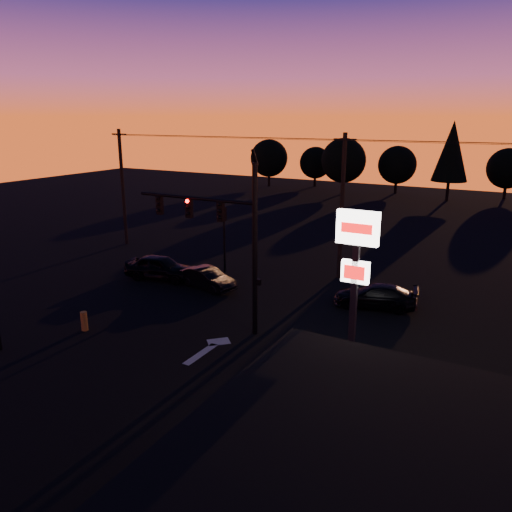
{
  "coord_description": "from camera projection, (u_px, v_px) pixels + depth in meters",
  "views": [
    {
      "loc": [
        12.16,
        -14.95,
        9.92
      ],
      "look_at": [
        1.0,
        5.0,
        3.5
      ],
      "focal_mm": 35.0,
      "sensor_mm": 36.0,
      "label": 1
    }
  ],
  "objects": [
    {
      "name": "car_mid",
      "position": [
        207.0,
        278.0,
        29.68
      ],
      "size": [
        3.93,
        2.04,
        1.23
      ],
      "primitive_type": "imported",
      "rotation": [
        0.0,
        0.0,
        1.37
      ],
      "color": "black",
      "rests_on": "ground"
    },
    {
      "name": "lane_arrow",
      "position": [
        210.0,
        348.0,
        22.12
      ],
      "size": [
        1.2,
        3.1,
        0.01
      ],
      "color": "beige",
      "rests_on": "ground"
    },
    {
      "name": "ground",
      "position": [
        177.0,
        361.0,
        20.96
      ],
      "size": [
        120.0,
        120.0,
        0.0
      ],
      "primitive_type": "plane",
      "color": "black",
      "rests_on": "ground"
    },
    {
      "name": "tree_5",
      "position": [
        508.0,
        168.0,
        61.09
      ],
      "size": [
        4.95,
        4.95,
        6.22
      ],
      "color": "black",
      "rests_on": "ground"
    },
    {
      "name": "tree_3",
      "position": [
        397.0,
        165.0,
        65.52
      ],
      "size": [
        4.95,
        4.95,
        6.22
      ],
      "color": "black",
      "rests_on": "ground"
    },
    {
      "name": "tree_1",
      "position": [
        315.0,
        163.0,
        72.08
      ],
      "size": [
        4.54,
        4.54,
        5.71
      ],
      "color": "black",
      "rests_on": "ground"
    },
    {
      "name": "suv_parked",
      "position": [
        403.0,
        434.0,
        15.05
      ],
      "size": [
        2.73,
        4.98,
        1.32
      ],
      "primitive_type": "imported",
      "rotation": [
        0.0,
        0.0,
        0.12
      ],
      "color": "black",
      "rests_on": "ground"
    },
    {
      "name": "secondary_signal",
      "position": [
        224.0,
        230.0,
        32.19
      ],
      "size": [
        0.3,
        0.31,
        4.35
      ],
      "color": "black",
      "rests_on": "ground"
    },
    {
      "name": "utility_pole_1",
      "position": [
        342.0,
        206.0,
        30.54
      ],
      "size": [
        1.4,
        0.26,
        9.0
      ],
      "color": "black",
      "rests_on": "ground"
    },
    {
      "name": "traffic_signal_mast",
      "position": [
        225.0,
        228.0,
        23.03
      ],
      "size": [
        6.79,
        0.52,
        8.58
      ],
      "color": "black",
      "rests_on": "ground"
    },
    {
      "name": "tree_4",
      "position": [
        452.0,
        151.0,
        59.12
      ],
      "size": [
        4.18,
        4.18,
        9.5
      ],
      "color": "black",
      "rests_on": "ground"
    },
    {
      "name": "power_wires",
      "position": [
        345.0,
        140.0,
        29.47
      ],
      "size": [
        36.0,
        1.22,
        0.07
      ],
      "color": "black",
      "rests_on": "ground"
    },
    {
      "name": "tree_2",
      "position": [
        344.0,
        160.0,
        64.81
      ],
      "size": [
        5.77,
        5.78,
        7.26
      ],
      "color": "black",
      "rests_on": "ground"
    },
    {
      "name": "pylon_sign",
      "position": [
        356.0,
        263.0,
        17.6
      ],
      "size": [
        1.5,
        0.28,
        6.8
      ],
      "color": "black",
      "rests_on": "ground"
    },
    {
      "name": "car_right",
      "position": [
        375.0,
        296.0,
        26.69
      ],
      "size": [
        4.65,
        2.67,
        1.27
      ],
      "primitive_type": "imported",
      "rotation": [
        0.0,
        0.0,
        -1.36
      ],
      "color": "black",
      "rests_on": "ground"
    },
    {
      "name": "bollard",
      "position": [
        84.0,
        321.0,
        23.85
      ],
      "size": [
        0.31,
        0.31,
        0.94
      ],
      "primitive_type": "cylinder",
      "color": "#B67322",
      "rests_on": "ground"
    },
    {
      "name": "utility_pole_0",
      "position": [
        123.0,
        187.0,
        39.0
      ],
      "size": [
        1.4,
        0.26,
        9.0
      ],
      "color": "black",
      "rests_on": "ground"
    },
    {
      "name": "car_left",
      "position": [
        160.0,
        267.0,
        31.33
      ],
      "size": [
        4.76,
        2.63,
        1.53
      ],
      "primitive_type": "imported",
      "rotation": [
        0.0,
        0.0,
        1.76
      ],
      "color": "black",
      "rests_on": "ground"
    },
    {
      "name": "tree_0",
      "position": [
        269.0,
        158.0,
        72.21
      ],
      "size": [
        5.36,
        5.36,
        6.74
      ],
      "color": "black",
      "rests_on": "ground"
    }
  ]
}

